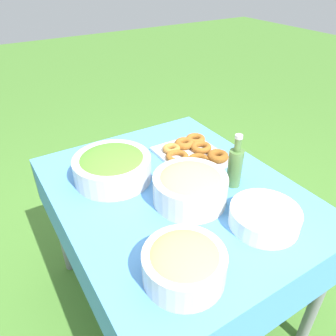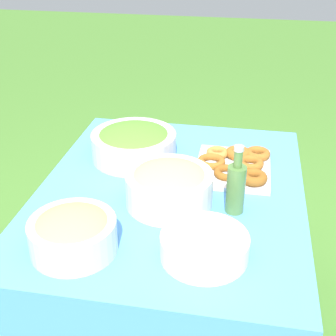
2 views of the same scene
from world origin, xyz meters
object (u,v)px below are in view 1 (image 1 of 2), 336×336
Objects in this scene: pasta_bowl at (190,186)px; bread_bowl at (184,263)px; salad_bowl at (112,166)px; donut_platter at (193,152)px; olive_oil_bottle at (235,166)px; plate_stack at (264,217)px.

bread_bowl is (0.30, -0.23, -0.01)m from pasta_bowl.
salad_bowl is 0.42m from donut_platter.
pasta_bowl is 0.23m from olive_oil_bottle.
bread_bowl reaches higher than plate_stack.
donut_platter is at bearing 86.12° from salad_bowl.
bread_bowl reaches higher than donut_platter.
donut_platter is 1.33× the size of bread_bowl.
pasta_bowl is at bearing 142.31° from bread_bowl.
plate_stack is 1.00× the size of bread_bowl.
olive_oil_bottle is 0.54m from bread_bowl.
plate_stack is (0.57, 0.35, -0.03)m from salad_bowl.
salad_bowl is 1.32× the size of bread_bowl.
donut_platter is at bearing -177.77° from olive_oil_bottle.
salad_bowl reaches higher than donut_platter.
pasta_bowl reaches higher than plate_stack.
plate_stack is at bearing -6.50° from donut_platter.
pasta_bowl reaches higher than donut_platter.
salad_bowl is 0.37m from pasta_bowl.
plate_stack is 1.06× the size of olive_oil_bottle.
salad_bowl is at bearing -148.31° from plate_stack.
salad_bowl is at bearing -93.88° from donut_platter.
olive_oil_bottle is (-0.25, 0.07, 0.06)m from plate_stack.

